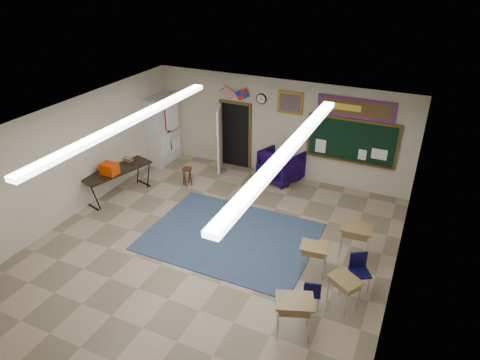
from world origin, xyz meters
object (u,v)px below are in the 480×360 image
at_px(wingback_armchair, 281,165).
at_px(wooden_stool, 187,177).
at_px(student_desk_front_right, 355,240).
at_px(student_desk_front_left, 313,258).
at_px(folding_table, 118,181).

relative_size(wingback_armchair, wooden_stool, 1.95).
height_order(wingback_armchair, student_desk_front_right, wingback_armchair).
bearing_deg(student_desk_front_left, wingback_armchair, 112.57).
relative_size(wingback_armchair, student_desk_front_left, 1.53).
xyz_separation_m(student_desk_front_right, wooden_stool, (-5.19, 1.36, -0.17)).
xyz_separation_m(student_desk_front_left, folding_table, (-5.97, 0.92, 0.05)).
bearing_deg(folding_table, student_desk_front_right, 15.55).
distance_m(wingback_armchair, student_desk_front_right, 4.00).
bearing_deg(folding_table, student_desk_front_left, 6.76).
xyz_separation_m(wingback_armchair, wooden_stool, (-2.40, -1.51, -0.20)).
bearing_deg(student_desk_front_right, student_desk_front_left, -130.28).
distance_m(wingback_armchair, wooden_stool, 2.84).
bearing_deg(student_desk_front_left, wooden_stool, 146.62).
distance_m(student_desk_front_right, wooden_stool, 5.37).
bearing_deg(wingback_armchair, student_desk_front_right, 155.42).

